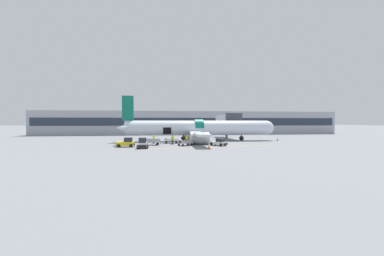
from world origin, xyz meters
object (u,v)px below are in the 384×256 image
(baggage_tug_lead, at_px, (219,142))
(baggage_tug_rear, at_px, (126,143))
(ground_crew_driver, at_px, (154,139))
(baggage_tug_mid, at_px, (143,144))
(airplane, at_px, (197,129))
(ground_crew_loader_a, at_px, (187,139))
(ground_crew_loader_b, at_px, (173,139))
(baggage_cart_loading, at_px, (171,141))
(baggage_cart_queued, at_px, (152,142))
(ground_crew_supervisor, at_px, (193,138))
(baggage_cart_empty, at_px, (185,143))

(baggage_tug_lead, height_order, baggage_tug_rear, baggage_tug_rear)
(baggage_tug_rear, distance_m, ground_crew_driver, 7.22)
(baggage_tug_mid, bearing_deg, baggage_tug_lead, 11.05)
(baggage_tug_lead, bearing_deg, airplane, 103.48)
(ground_crew_loader_a, relative_size, ground_crew_loader_b, 0.90)
(baggage_cart_loading, relative_size, ground_crew_loader_b, 2.07)
(airplane, xyz_separation_m, baggage_cart_queued, (-9.36, -7.74, -2.21))
(baggage_cart_loading, xyz_separation_m, ground_crew_supervisor, (4.41, 0.98, 0.46))
(baggage_tug_rear, bearing_deg, baggage_tug_lead, 0.34)
(ground_crew_supervisor, bearing_deg, ground_crew_loader_b, -141.40)
(ground_crew_loader_b, bearing_deg, ground_crew_loader_a, 39.00)
(ground_crew_supervisor, bearing_deg, baggage_cart_loading, -167.42)
(airplane, height_order, baggage_cart_queued, airplane)
(ground_crew_driver, distance_m, ground_crew_supervisor, 7.93)
(baggage_cart_queued, bearing_deg, baggage_cart_loading, 40.41)
(airplane, distance_m, baggage_tug_lead, 10.91)
(baggage_tug_rear, bearing_deg, ground_crew_supervisor, 29.28)
(airplane, relative_size, baggage_cart_loading, 9.46)
(ground_crew_loader_b, distance_m, ground_crew_driver, 4.24)
(baggage_tug_mid, relative_size, ground_crew_loader_a, 1.62)
(baggage_tug_mid, height_order, baggage_cart_loading, baggage_tug_mid)
(baggage_cart_loading, xyz_separation_m, ground_crew_driver, (-3.44, -0.14, 0.51))
(baggage_tug_lead, height_order, baggage_tug_mid, baggage_tug_mid)
(baggage_cart_queued, xyz_separation_m, ground_crew_driver, (0.22, 2.98, 0.41))
(baggage_cart_loading, relative_size, ground_crew_driver, 2.02)
(baggage_tug_rear, xyz_separation_m, baggage_cart_loading, (7.82, 5.87, -0.23))
(ground_crew_loader_b, bearing_deg, baggage_cart_empty, -48.64)
(baggage_tug_rear, xyz_separation_m, baggage_cart_empty, (10.13, 0.94, -0.19))
(airplane, distance_m, ground_crew_loader_b, 9.18)
(airplane, distance_m, baggage_cart_queued, 12.34)
(airplane, xyz_separation_m, ground_crew_loader_b, (-5.58, -7.06, -1.82))
(ground_crew_driver, height_order, ground_crew_supervisor, ground_crew_driver)
(baggage_cart_loading, xyz_separation_m, ground_crew_loader_a, (3.10, -0.02, 0.40))
(baggage_cart_queued, bearing_deg, baggage_tug_lead, -12.66)
(baggage_cart_loading, bearing_deg, baggage_tug_rear, -143.10)
(ground_crew_loader_a, bearing_deg, baggage_tug_rear, -151.83)
(baggage_cart_queued, xyz_separation_m, baggage_cart_empty, (5.97, -1.81, -0.07))
(ground_crew_driver, bearing_deg, baggage_cart_empty, -39.78)
(baggage_tug_lead, height_order, ground_crew_driver, ground_crew_driver)
(baggage_tug_mid, distance_m, baggage_tug_rear, 3.82)
(baggage_cart_loading, bearing_deg, ground_crew_loader_b, -87.22)
(ground_crew_driver, bearing_deg, ground_crew_loader_b, -32.85)
(baggage_cart_empty, height_order, ground_crew_loader_b, ground_crew_loader_b)
(baggage_tug_rear, height_order, ground_crew_loader_a, ground_crew_loader_a)
(baggage_cart_loading, bearing_deg, baggage_tug_mid, -120.47)
(baggage_tug_lead, xyz_separation_m, baggage_cart_empty, (-5.88, 0.85, -0.10))
(airplane, bearing_deg, ground_crew_supervisor, -109.49)
(ground_crew_driver, bearing_deg, baggage_tug_mid, -100.13)
(baggage_cart_queued, bearing_deg, ground_crew_loader_b, 10.18)
(ground_crew_driver, bearing_deg, baggage_cart_queued, -94.27)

